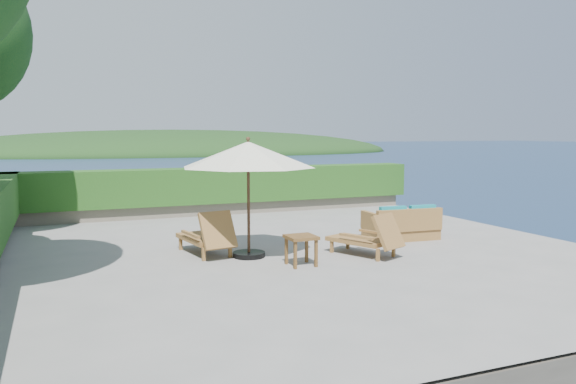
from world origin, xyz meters
name	(u,v)px	position (x,y,z in m)	size (l,w,h in m)	color
ground	(289,251)	(0.00, 0.00, 0.00)	(12.00, 12.00, 0.00)	gray
foundation	(289,326)	(0.00, 0.00, -1.55)	(12.00, 12.00, 3.00)	#554E43
offshore_island	(174,153)	(25.00, 140.00, -3.00)	(126.00, 57.60, 12.60)	black
planter_wall_far	(216,208)	(0.00, 5.60, 0.18)	(12.00, 0.60, 0.36)	gray
hedge_far	(215,185)	(0.00, 5.60, 0.85)	(12.40, 0.90, 1.00)	#1B4112
patio_umbrella	(248,156)	(-0.93, -0.21, 1.93)	(3.01, 3.01, 2.29)	black
lounge_left	(207,236)	(-1.61, 0.26, 0.38)	(0.88, 1.64, 0.90)	olive
lounge_right	(368,238)	(1.22, -1.00, 0.36)	(1.14, 1.60, 0.85)	olive
side_table	(301,241)	(-0.29, -1.23, 0.45)	(0.51, 0.51, 0.54)	brown
wicker_loveseat	(402,226)	(2.78, 0.17, 0.30)	(1.65, 0.92, 0.78)	olive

